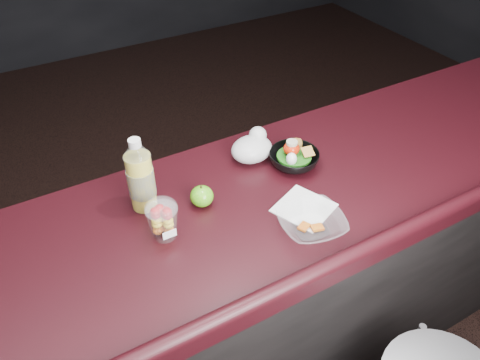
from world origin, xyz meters
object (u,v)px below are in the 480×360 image
lemonade_bottle (141,180)px  snack_bowl (294,158)px  fruit_cup (163,219)px  green_apple (202,196)px  takeout_bowl (311,223)px

lemonade_bottle → snack_bowl: (0.53, -0.06, -0.07)m
fruit_cup → green_apple: (0.16, 0.07, -0.03)m
lemonade_bottle → fruit_cup: (0.00, -0.15, -0.04)m
takeout_bowl → fruit_cup: bearing=154.0°
green_apple → fruit_cup: bearing=-156.3°
green_apple → takeout_bowl: size_ratio=0.34×
fruit_cup → green_apple: bearing=23.7°
lemonade_bottle → green_apple: 0.20m
fruit_cup → snack_bowl: bearing=10.2°
lemonade_bottle → fruit_cup: size_ratio=1.87×
fruit_cup → takeout_bowl: (0.39, -0.19, -0.04)m
green_apple → snack_bowl: 0.37m
snack_bowl → takeout_bowl: 0.31m
lemonade_bottle → fruit_cup: lemonade_bottle is taller
fruit_cup → snack_bowl: 0.53m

